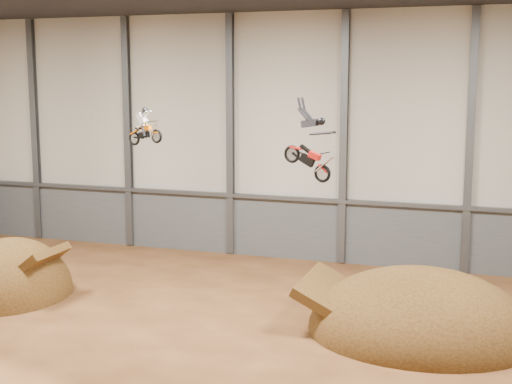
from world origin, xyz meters
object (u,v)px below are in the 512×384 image
Objects in this scene: fmx_rider_a at (146,124)px; fmx_rider_b at (304,139)px; landing_ramp at (420,333)px; takeoff_ramp at (10,296)px.

fmx_rider_b reaches higher than fmx_rider_a.
fmx_rider_b is (7.19, -0.90, -0.36)m from fmx_rider_a.
fmx_rider_b is (-4.39, -2.29, 8.03)m from landing_ramp.
fmx_rider_b is at bearing -152.41° from landing_ramp.
takeoff_ramp is 11.30m from fmx_rider_a.
landing_ramp is 14.37m from fmx_rider_a.
landing_ramp is at bearing 3.56° from takeoff_ramp.
takeoff_ramp is 16.83m from fmx_rider_b.
takeoff_ramp is at bearing -169.25° from fmx_rider_b.
landing_ramp is 9.43m from fmx_rider_b.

